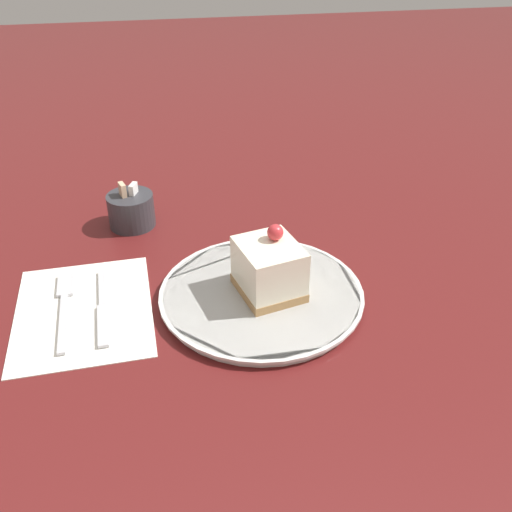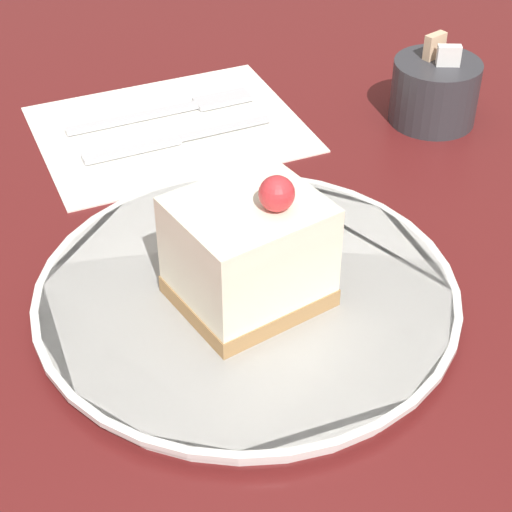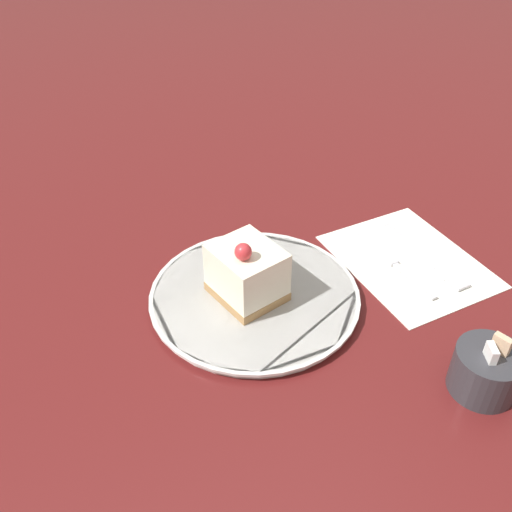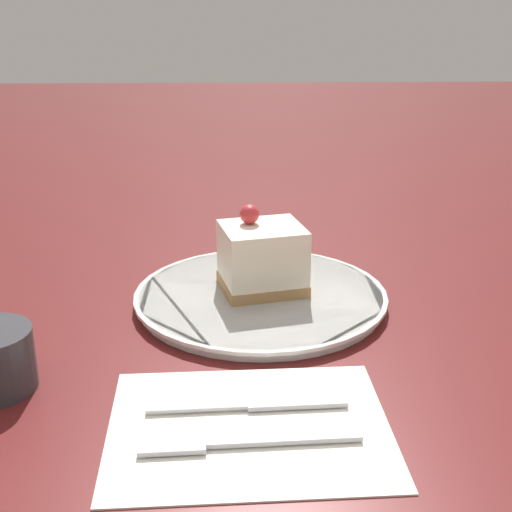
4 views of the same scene
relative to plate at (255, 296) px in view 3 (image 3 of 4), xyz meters
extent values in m
plane|color=#5B1919|center=(-0.02, 0.03, -0.01)|extent=(4.00, 4.00, 0.00)
cylinder|color=silver|center=(0.00, 0.00, 0.00)|extent=(0.27, 0.27, 0.01)
cylinder|color=silver|center=(0.00, 0.00, 0.00)|extent=(0.28, 0.28, 0.00)
cube|color=#9E7547|center=(0.01, 0.00, 0.01)|extent=(0.10, 0.10, 0.01)
cube|color=white|center=(0.01, 0.00, 0.05)|extent=(0.09, 0.10, 0.06)
sphere|color=red|center=(0.02, 0.01, 0.09)|extent=(0.02, 0.02, 0.02)
cube|color=white|center=(-0.24, 0.02, -0.01)|extent=(0.19, 0.23, 0.00)
cube|color=silver|center=(-0.27, -0.01, 0.00)|extent=(0.02, 0.12, 0.00)
cube|color=silver|center=(-0.27, 0.08, 0.00)|extent=(0.02, 0.05, 0.00)
cube|color=silver|center=(-0.21, -0.02, 0.00)|extent=(0.02, 0.09, 0.00)
cube|color=silver|center=(-0.22, 0.06, 0.00)|extent=(0.01, 0.09, 0.00)
cylinder|color=#333338|center=(-0.17, 0.24, 0.02)|extent=(0.08, 0.08, 0.06)
cube|color=#D8B28C|center=(-0.18, 0.24, 0.06)|extent=(0.01, 0.02, 0.02)
cube|color=white|center=(-0.17, 0.25, 0.06)|extent=(0.02, 0.02, 0.02)
camera|label=1|loc=(-0.13, -0.62, 0.48)|focal=40.00mm
camera|label=2|loc=(0.41, -0.15, 0.37)|focal=60.00mm
camera|label=3|loc=(0.24, 0.52, 0.52)|focal=40.00mm
camera|label=4|loc=(-0.73, 0.02, 0.33)|focal=50.00mm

